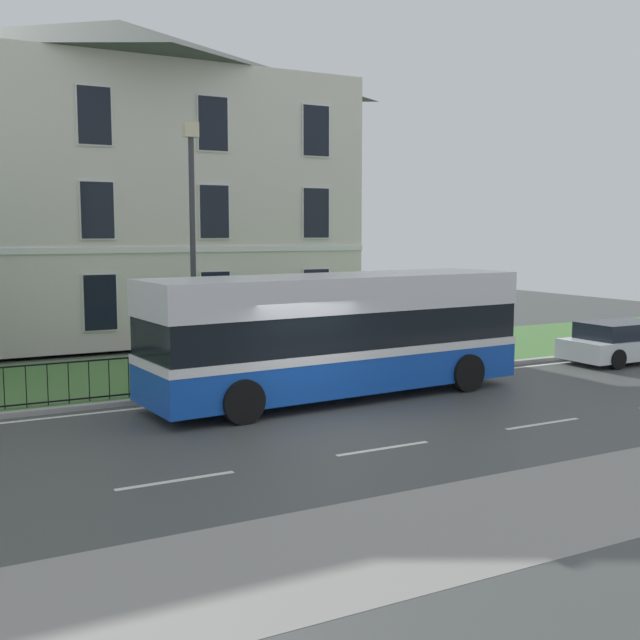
% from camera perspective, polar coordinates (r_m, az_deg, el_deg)
% --- Properties ---
extents(ground_plane, '(60.00, 56.00, 0.18)m').
position_cam_1_polar(ground_plane, '(17.41, -0.99, -6.95)').
color(ground_plane, '#444745').
extents(georgian_townhouse, '(16.16, 8.81, 11.72)m').
position_cam_1_polar(georgian_townhouse, '(30.85, -14.17, 9.97)').
color(georgian_townhouse, silver).
rests_on(georgian_townhouse, ground_plane).
extents(iron_verge_railing, '(12.42, 0.04, 0.97)m').
position_cam_1_polar(iron_verge_railing, '(19.94, -5.49, -3.39)').
color(iron_verge_railing, black).
rests_on(iron_verge_railing, ground_plane).
extents(single_decker_bus, '(9.76, 3.13, 2.99)m').
position_cam_1_polar(single_decker_bus, '(18.90, 1.31, -0.97)').
color(single_decker_bus, blue).
rests_on(single_decker_bus, ground_plane).
extents(parked_hatchback_00, '(4.29, 1.90, 1.26)m').
position_cam_1_polar(parked_hatchback_00, '(25.99, 21.43, -1.52)').
color(parked_hatchback_00, silver).
rests_on(parked_hatchback_00, ground_plane).
extents(street_lamp_post, '(0.36, 0.24, 6.59)m').
position_cam_1_polar(street_lamp_post, '(19.88, -9.31, 6.04)').
color(street_lamp_post, '#333338').
rests_on(street_lamp_post, ground_plane).
extents(litter_bin, '(0.45, 0.45, 1.14)m').
position_cam_1_polar(litter_bin, '(22.03, 2.90, -2.25)').
color(litter_bin, '#23472D').
rests_on(litter_bin, ground_plane).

